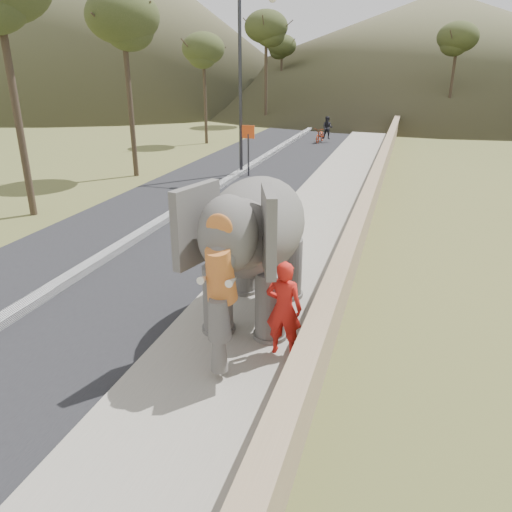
% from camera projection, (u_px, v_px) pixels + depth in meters
% --- Properties ---
extents(ground, '(160.00, 160.00, 0.00)m').
position_uv_depth(ground, '(245.00, 335.00, 10.10)').
color(ground, olive).
rests_on(ground, ground).
extents(road, '(7.00, 120.00, 0.03)m').
position_uv_depth(road, '(205.00, 197.00, 20.36)').
color(road, black).
rests_on(road, ground).
extents(median, '(0.35, 120.00, 0.22)m').
position_uv_depth(median, '(205.00, 195.00, 20.32)').
color(median, black).
rests_on(median, ground).
extents(walkway, '(3.00, 120.00, 0.15)m').
position_uv_depth(walkway, '(326.00, 205.00, 18.98)').
color(walkway, '#9E9687').
rests_on(walkway, ground).
extents(parapet, '(0.30, 120.00, 1.10)m').
position_uv_depth(parapet, '(372.00, 196.00, 18.36)').
color(parapet, tan).
rests_on(parapet, ground).
extents(lamppost, '(1.76, 0.36, 8.00)m').
position_uv_depth(lamppost, '(247.00, 68.00, 22.69)').
color(lamppost, '#2A2A2E').
rests_on(lamppost, ground).
extents(signboard, '(0.60, 0.08, 2.40)m').
position_uv_depth(signboard, '(248.00, 142.00, 23.47)').
color(signboard, '#2D2D33').
rests_on(signboard, ground).
extents(hill_left, '(60.00, 60.00, 22.00)m').
position_uv_depth(hill_left, '(100.00, 14.00, 65.40)').
color(hill_left, brown).
rests_on(hill_left, ground).
extents(hill_far, '(80.00, 80.00, 14.00)m').
position_uv_depth(hill_far, '(437.00, 47.00, 68.55)').
color(hill_far, brown).
rests_on(hill_far, ground).
extents(elephant_and_man, '(2.43, 4.30, 3.05)m').
position_uv_depth(elephant_and_man, '(256.00, 246.00, 10.16)').
color(elephant_and_man, '#67635E').
rests_on(elephant_and_man, ground).
extents(motorcyclist, '(1.24, 1.90, 1.74)m').
position_uv_depth(motorcyclist, '(323.00, 133.00, 33.80)').
color(motorcyclist, '#992B0D').
rests_on(motorcyclist, ground).
extents(trees, '(47.99, 44.84, 9.43)m').
position_uv_depth(trees, '(385.00, 79.00, 33.48)').
color(trees, '#473828').
rests_on(trees, ground).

